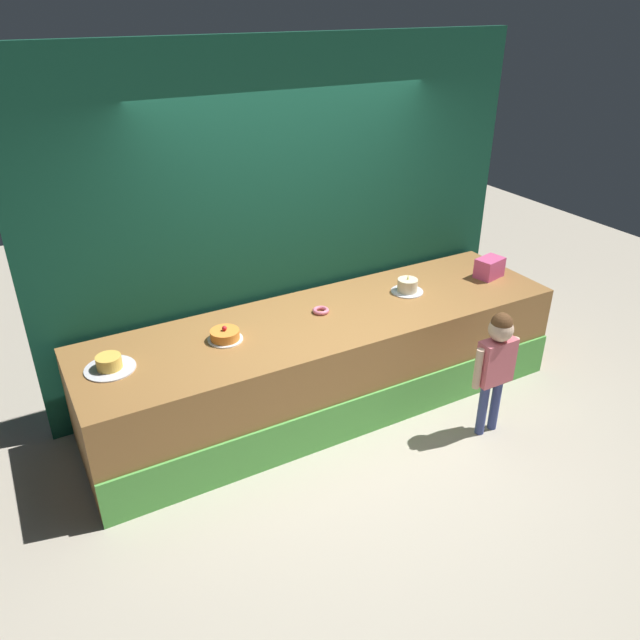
{
  "coord_description": "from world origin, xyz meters",
  "views": [
    {
      "loc": [
        -2.19,
        -3.29,
        3.14
      ],
      "look_at": [
        -0.18,
        0.32,
        0.94
      ],
      "focal_mm": 34.63,
      "sensor_mm": 36.0,
      "label": 1
    }
  ],
  "objects_px": {
    "pink_box": "(489,268)",
    "cake_left": "(109,364)",
    "cake_right": "(407,286)",
    "child_figure": "(496,358)",
    "cake_center": "(225,335)",
    "donut": "(321,311)"
  },
  "relations": [
    {
      "from": "cake_center",
      "to": "cake_right",
      "type": "distance_m",
      "value": 1.7
    },
    {
      "from": "cake_left",
      "to": "cake_center",
      "type": "bearing_deg",
      "value": -0.44
    },
    {
      "from": "child_figure",
      "to": "pink_box",
      "type": "height_order",
      "value": "child_figure"
    },
    {
      "from": "cake_left",
      "to": "cake_right",
      "type": "distance_m",
      "value": 2.55
    },
    {
      "from": "pink_box",
      "to": "cake_center",
      "type": "distance_m",
      "value": 2.55
    },
    {
      "from": "donut",
      "to": "cake_center",
      "type": "bearing_deg",
      "value": -176.91
    },
    {
      "from": "child_figure",
      "to": "cake_right",
      "type": "distance_m",
      "value": 1.07
    },
    {
      "from": "pink_box",
      "to": "cake_right",
      "type": "relative_size",
      "value": 0.88
    },
    {
      "from": "donut",
      "to": "cake_left",
      "type": "xyz_separation_m",
      "value": [
        -1.7,
        -0.04,
        0.02
      ]
    },
    {
      "from": "cake_right",
      "to": "child_figure",
      "type": "bearing_deg",
      "value": -85.34
    },
    {
      "from": "child_figure",
      "to": "cake_right",
      "type": "bearing_deg",
      "value": 94.66
    },
    {
      "from": "pink_box",
      "to": "cake_left",
      "type": "xyz_separation_m",
      "value": [
        -3.4,
        0.08,
        -0.05
      ]
    },
    {
      "from": "donut",
      "to": "cake_left",
      "type": "distance_m",
      "value": 1.7
    },
    {
      "from": "child_figure",
      "to": "cake_right",
      "type": "xyz_separation_m",
      "value": [
        -0.09,
        1.05,
        0.19
      ]
    },
    {
      "from": "donut",
      "to": "pink_box",
      "type": "bearing_deg",
      "value": -4.11
    },
    {
      "from": "cake_left",
      "to": "cake_center",
      "type": "xyz_separation_m",
      "value": [
        0.85,
        -0.01,
        -0.0
      ]
    },
    {
      "from": "donut",
      "to": "cake_center",
      "type": "height_order",
      "value": "cake_center"
    },
    {
      "from": "cake_center",
      "to": "cake_right",
      "type": "height_order",
      "value": "cake_right"
    },
    {
      "from": "pink_box",
      "to": "cake_center",
      "type": "xyz_separation_m",
      "value": [
        -2.55,
        0.08,
        -0.05
      ]
    },
    {
      "from": "donut",
      "to": "cake_center",
      "type": "xyz_separation_m",
      "value": [
        -0.85,
        -0.05,
        0.02
      ]
    },
    {
      "from": "donut",
      "to": "cake_left",
      "type": "height_order",
      "value": "cake_left"
    },
    {
      "from": "child_figure",
      "to": "donut",
      "type": "bearing_deg",
      "value": 131.16
    }
  ]
}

